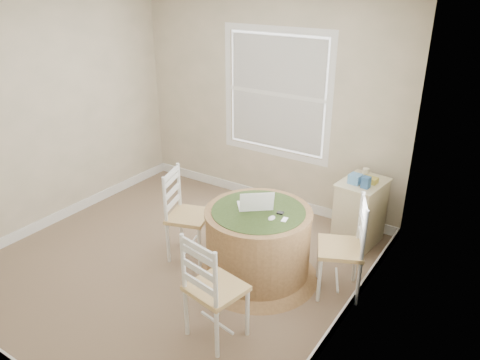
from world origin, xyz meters
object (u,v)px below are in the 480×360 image
Objects in this scene: chair_near at (216,288)px; laptop at (255,205)px; chair_right at (340,248)px; corner_chest at (359,213)px; chair_left at (189,216)px; round_table at (258,241)px.

chair_near reaches higher than laptop.
chair_right is 0.96m from corner_chest.
laptop is at bearing -66.76° from chair_near.
chair_left is at bearing -132.59° from corner_chest.
chair_near is 2.10m from corner_chest.
corner_chest is at bearing -66.89° from chair_left.
chair_near is 1.26m from chair_right.
chair_left is at bearing -104.47° from chair_right.
round_table is at bearing 109.66° from laptop.
chair_near and chair_right have the same top height.
round_table is 1.27× the size of chair_right.
chair_left is 1.27× the size of corner_chest.
chair_near is (0.15, -0.89, 0.07)m from round_table.
chair_right is at bearing -97.76° from chair_left.
laptop is at bearing -102.59° from chair_right.
laptop is at bearing 138.79° from round_table.
laptop is at bearing -99.87° from chair_left.
round_table is 1.27× the size of chair_left.
chair_left is 1.00× the size of chair_right.
round_table is 0.37m from laptop.
laptop reaches higher than round_table.
round_table is at bearing -111.41° from corner_chest.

